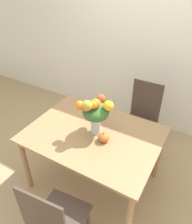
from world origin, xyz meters
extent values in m
plane|color=tan|center=(0.00, 0.00, 0.00)|extent=(12.00, 12.00, 0.00)
cube|color=silver|center=(0.00, 1.53, 1.35)|extent=(8.00, 0.06, 2.70)
cube|color=#9E754C|center=(0.00, 0.00, 0.76)|extent=(1.38, 1.01, 0.03)
cylinder|color=#9E754C|center=(-0.63, -0.45, 0.37)|extent=(0.06, 0.06, 0.74)
cylinder|color=#9E754C|center=(0.63, -0.45, 0.37)|extent=(0.06, 0.06, 0.74)
cylinder|color=#9E754C|center=(-0.63, 0.45, 0.37)|extent=(0.06, 0.06, 0.74)
cylinder|color=#9E754C|center=(0.63, 0.45, 0.37)|extent=(0.06, 0.06, 0.74)
cylinder|color=silver|center=(0.01, 0.03, 0.88)|extent=(0.11, 0.11, 0.20)
cylinder|color=silver|center=(0.01, 0.03, 0.82)|extent=(0.09, 0.09, 0.09)
cylinder|color=#38662D|center=(0.03, 0.03, 0.91)|extent=(0.01, 0.01, 0.26)
cylinder|color=#38662D|center=(0.02, 0.05, 0.91)|extent=(0.00, 0.01, 0.26)
cylinder|color=#38662D|center=(-0.01, 0.05, 0.91)|extent=(0.01, 0.01, 0.26)
cylinder|color=#38662D|center=(-0.01, 0.02, 0.91)|extent=(0.01, 0.00, 0.26)
cylinder|color=#38662D|center=(0.02, 0.01, 0.91)|extent=(0.00, 0.00, 0.26)
ellipsoid|color=#38662D|center=(0.01, 0.03, 1.03)|extent=(0.27, 0.27, 0.16)
sphere|color=orange|center=(0.02, -0.03, 1.15)|extent=(0.08, 0.08, 0.08)
sphere|color=yellow|center=(0.12, 0.10, 1.10)|extent=(0.09, 0.09, 0.09)
sphere|color=orange|center=(0.03, 0.01, 1.15)|extent=(0.09, 0.09, 0.09)
sphere|color=orange|center=(-0.11, -0.06, 1.12)|extent=(0.09, 0.09, 0.09)
sphere|color=#D64C23|center=(-0.05, -0.05, 1.11)|extent=(0.08, 0.08, 0.08)
sphere|color=#D64C23|center=(-0.01, -0.01, 1.14)|extent=(0.08, 0.08, 0.08)
sphere|color=yellow|center=(0.13, 0.06, 1.13)|extent=(0.10, 0.10, 0.10)
sphere|color=#AD9E33|center=(-0.02, -0.08, 1.16)|extent=(0.10, 0.10, 0.10)
sphere|color=#D64C23|center=(-0.02, 0.20, 1.09)|extent=(0.09, 0.09, 0.09)
ellipsoid|color=orange|center=(0.15, -0.05, 0.82)|extent=(0.11, 0.11, 0.09)
cylinder|color=brown|center=(0.15, -0.05, 0.87)|extent=(0.02, 0.02, 0.02)
cube|color=#47382D|center=(0.25, 0.77, 0.44)|extent=(0.42, 0.42, 0.02)
cylinder|color=#47382D|center=(0.08, 0.60, 0.22)|extent=(0.04, 0.04, 0.43)
cylinder|color=#47382D|center=(0.42, 0.60, 0.22)|extent=(0.04, 0.04, 0.43)
cylinder|color=#47382D|center=(0.08, 0.94, 0.22)|extent=(0.04, 0.04, 0.43)
cylinder|color=#47382D|center=(0.42, 0.94, 0.22)|extent=(0.04, 0.04, 0.43)
cube|color=#47382D|center=(0.25, 0.97, 0.73)|extent=(0.40, 0.02, 0.55)
cube|color=#47382D|center=(0.12, -0.76, 0.44)|extent=(0.46, 0.46, 0.02)
cylinder|color=#47382D|center=(0.27, -0.58, 0.22)|extent=(0.04, 0.04, 0.43)
cylinder|color=#47382D|center=(-0.06, -0.61, 0.22)|extent=(0.04, 0.04, 0.43)
cube|color=#47382D|center=(0.14, -0.96, 0.73)|extent=(0.40, 0.05, 0.55)
camera|label=1|loc=(0.89, -1.50, 2.27)|focal=35.00mm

